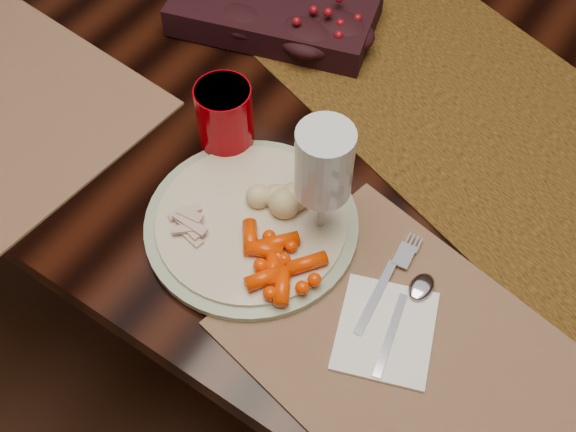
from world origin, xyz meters
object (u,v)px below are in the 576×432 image
Objects in this scene: centerpiece at (275,8)px; wine_glass at (323,187)px; baby_carrots at (267,260)px; red_cup at (225,118)px; mashed_potatoes at (274,196)px; dinner_plate at (251,223)px; napkin at (385,330)px; placemat_main at (411,355)px; turkey_shreds at (187,224)px; dining_table at (368,242)px.

wine_glass is (0.28, -0.30, 0.06)m from centerpiece.
baby_carrots is 1.00× the size of red_cup.
mashed_potatoes is 0.14m from red_cup.
dinner_plate is at bearing -40.62° from red_cup.
red_cup is (-0.33, 0.13, 0.05)m from napkin.
baby_carrots is at bearing -38.02° from dinner_plate.
red_cup reaches higher than centerpiece.
centerpiece reaches higher than mashed_potatoes.
placemat_main is 3.16× the size of napkin.
baby_carrots is 1.65× the size of turkey_shreds.
napkin is (0.22, -0.03, -0.01)m from dinner_plate.
napkin is 1.23× the size of red_cup.
napkin is (0.16, 0.01, -0.02)m from baby_carrots.
turkey_shreds is at bearing 164.63° from napkin.
placemat_main is 3.86× the size of baby_carrots.
wine_glass is (-0.18, 0.09, 0.09)m from placemat_main.
dining_table is 17.02× the size of red_cup.
mashed_potatoes reaches higher than turkey_shreds.
dining_table is 5.65× the size of centerpiece.
dinner_plate is at bearing 41.83° from turkey_shreds.
placemat_main is at bearing -39.77° from centerpiece.
napkin is (0.18, -0.33, 0.38)m from dining_table.
turkey_shreds is at bearing -143.95° from wine_glass.
dining_table is at bearing 92.03° from baby_carrots.
turkey_shreds reaches higher than napkin.
turkey_shreds is (0.14, -0.40, -0.01)m from centerpiece.
turkey_shreds is at bearing -127.88° from mashed_potatoes.
napkin is at bearing 3.77° from baby_carrots.
turkey_shreds is (-0.07, -0.09, -0.01)m from mashed_potatoes.
mashed_potatoes is 0.54× the size of napkin.
red_cup reaches higher than turkey_shreds.
dinner_plate is at bearing 151.79° from napkin.
dining_table is at bearing 73.40° from turkey_shreds.
centerpiece is 1.14× the size of dinner_plate.
turkey_shreds is 0.16m from red_cup.
dinner_plate is (-0.26, 0.04, 0.01)m from placemat_main.
centerpiece reaches higher than dining_table.
baby_carrots is 0.22m from red_cup.
turkey_shreds is (-0.10, -0.35, 0.40)m from dining_table.
centerpiece reaches higher than dinner_plate.
centerpiece is 4.95× the size of turkey_shreds.
wine_glass reaches higher than baby_carrots.
turkey_shreds is at bearing -138.17° from dinner_plate.
dinner_plate is 2.64× the size of red_cup.
red_cup is at bearing 170.96° from placemat_main.
red_cup is (-0.12, 0.06, 0.02)m from mashed_potatoes.
centerpiece is 0.26m from red_cup.
red_cup is (-0.17, 0.14, 0.03)m from baby_carrots.
dinner_plate is 1.45× the size of wine_glass.
mashed_potatoes is (-0.05, 0.08, 0.01)m from baby_carrots.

